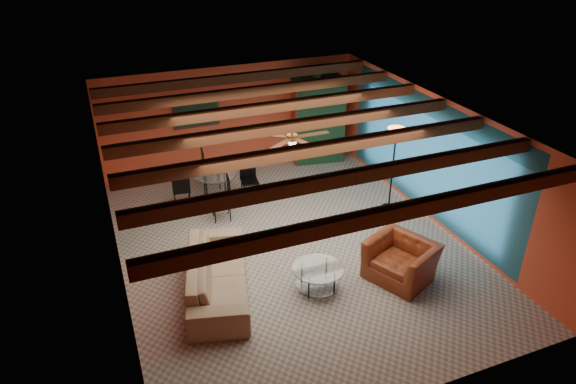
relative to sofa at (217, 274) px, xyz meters
name	(u,v)px	position (x,y,z in m)	size (l,w,h in m)	color
room	(290,135)	(1.73, 0.91, 1.99)	(6.52, 8.01, 2.71)	gray
sofa	(217,274)	(0.00, 0.00, 0.00)	(2.53, 0.99, 0.74)	#90795D
armchair	(401,260)	(3.19, -0.84, 0.00)	(1.14, 0.99, 0.74)	maroon
coffee_table	(318,278)	(1.65, -0.59, -0.14)	(0.91, 0.91, 0.47)	white
dining_table	(216,183)	(0.82, 3.17, 0.13)	(1.92, 1.92, 1.00)	white
armoire	(316,121)	(3.93, 4.50, 0.73)	(1.25, 0.62, 2.20)	maroon
floor_lamp	(393,169)	(4.38, 1.45, 0.60)	(0.39, 0.39, 1.93)	black
ceiling_fan	(292,137)	(1.73, 0.80, 1.99)	(1.50, 1.50, 0.44)	#472614
painting	(196,113)	(0.83, 4.76, 1.28)	(1.05, 0.03, 0.65)	black
potted_plant	(317,71)	(3.93, 4.50, 2.06)	(0.41, 0.36, 0.46)	#26661E
vase	(214,159)	(0.82, 3.17, 0.72)	(0.18, 0.18, 0.18)	orange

